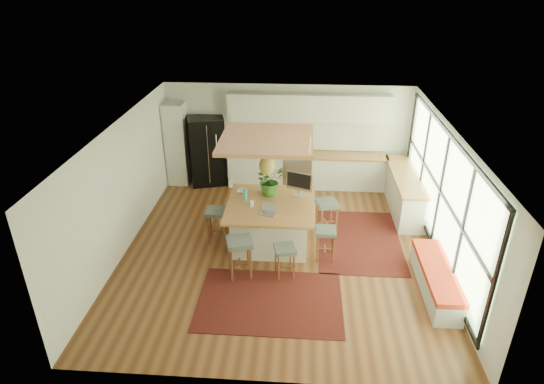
# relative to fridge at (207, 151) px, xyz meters

# --- Properties ---
(floor) EXTENTS (7.00, 7.00, 0.00)m
(floor) POSITION_rel_fridge_xyz_m (2.14, -3.20, -0.93)
(floor) COLOR #522C17
(floor) RESTS_ON ground
(ceiling) EXTENTS (7.00, 7.00, 0.00)m
(ceiling) POSITION_rel_fridge_xyz_m (2.14, -3.20, 1.78)
(ceiling) COLOR white
(ceiling) RESTS_ON ground
(wall_back) EXTENTS (6.50, 0.00, 6.50)m
(wall_back) POSITION_rel_fridge_xyz_m (2.14, 0.30, 0.42)
(wall_back) COLOR silver
(wall_back) RESTS_ON ground
(wall_front) EXTENTS (6.50, 0.00, 6.50)m
(wall_front) POSITION_rel_fridge_xyz_m (2.14, -6.70, 0.42)
(wall_front) COLOR silver
(wall_front) RESTS_ON ground
(wall_left) EXTENTS (0.00, 7.00, 7.00)m
(wall_left) POSITION_rel_fridge_xyz_m (-1.11, -3.20, 0.42)
(wall_left) COLOR silver
(wall_left) RESTS_ON ground
(wall_right) EXTENTS (0.00, 7.00, 7.00)m
(wall_right) POSITION_rel_fridge_xyz_m (5.39, -3.20, 0.42)
(wall_right) COLOR silver
(wall_right) RESTS_ON ground
(window_wall) EXTENTS (0.10, 6.20, 2.60)m
(window_wall) POSITION_rel_fridge_xyz_m (5.36, -3.20, 0.47)
(window_wall) COLOR black
(window_wall) RESTS_ON wall_right
(pantry) EXTENTS (0.55, 0.60, 2.25)m
(pantry) POSITION_rel_fridge_xyz_m (-0.81, -0.02, 0.20)
(pantry) COLOR silver
(pantry) RESTS_ON floor
(back_counter_base) EXTENTS (4.20, 0.60, 0.88)m
(back_counter_base) POSITION_rel_fridge_xyz_m (2.69, -0.02, -0.49)
(back_counter_base) COLOR silver
(back_counter_base) RESTS_ON floor
(back_counter_top) EXTENTS (4.24, 0.64, 0.05)m
(back_counter_top) POSITION_rel_fridge_xyz_m (2.69, -0.02, -0.03)
(back_counter_top) COLOR #925E34
(back_counter_top) RESTS_ON back_counter_base
(backsplash) EXTENTS (4.20, 0.02, 0.80)m
(backsplash) POSITION_rel_fridge_xyz_m (2.69, 0.28, 0.43)
(backsplash) COLOR white
(backsplash) RESTS_ON wall_back
(upper_cabinets) EXTENTS (4.20, 0.34, 0.70)m
(upper_cabinets) POSITION_rel_fridge_xyz_m (2.69, 0.12, 1.22)
(upper_cabinets) COLOR silver
(upper_cabinets) RESTS_ON wall_back
(range) EXTENTS (0.76, 0.62, 1.00)m
(range) POSITION_rel_fridge_xyz_m (2.44, -0.02, -0.43)
(range) COLOR #A5A5AA
(range) RESTS_ON floor
(right_counter_base) EXTENTS (0.60, 2.50, 0.88)m
(right_counter_base) POSITION_rel_fridge_xyz_m (5.07, -1.20, -0.49)
(right_counter_base) COLOR silver
(right_counter_base) RESTS_ON floor
(right_counter_top) EXTENTS (0.64, 2.54, 0.05)m
(right_counter_top) POSITION_rel_fridge_xyz_m (5.07, -1.20, -0.03)
(right_counter_top) COLOR #925E34
(right_counter_top) RESTS_ON right_counter_base
(window_bench) EXTENTS (0.52, 2.00, 0.50)m
(window_bench) POSITION_rel_fridge_xyz_m (5.09, -4.40, -0.68)
(window_bench) COLOR silver
(window_bench) RESTS_ON floor
(ceiling_panel) EXTENTS (1.86, 1.86, 0.80)m
(ceiling_panel) POSITION_rel_fridge_xyz_m (1.84, -2.80, 1.12)
(ceiling_panel) COLOR #925E34
(ceiling_panel) RESTS_ON ceiling
(rug_near) EXTENTS (2.60, 1.80, 0.01)m
(rug_near) POSITION_rel_fridge_xyz_m (2.06, -4.92, -0.92)
(rug_near) COLOR black
(rug_near) RESTS_ON floor
(rug_right) EXTENTS (1.80, 2.60, 0.01)m
(rug_right) POSITION_rel_fridge_xyz_m (3.86, -2.76, -0.92)
(rug_right) COLOR black
(rug_right) RESTS_ON floor
(fridge) EXTENTS (1.08, 0.94, 1.86)m
(fridge) POSITION_rel_fridge_xyz_m (0.00, 0.00, 0.00)
(fridge) COLOR black
(fridge) RESTS_ON floor
(island) EXTENTS (1.85, 1.85, 0.93)m
(island) POSITION_rel_fridge_xyz_m (1.93, -2.92, -0.46)
(island) COLOR #925E34
(island) RESTS_ON floor
(stool_near_left) EXTENTS (0.58, 0.58, 0.80)m
(stool_near_left) POSITION_rel_fridge_xyz_m (1.43, -4.18, -0.57)
(stool_near_left) COLOR #454C4D
(stool_near_left) RESTS_ON floor
(stool_near_right) EXTENTS (0.47, 0.47, 0.66)m
(stool_near_right) POSITION_rel_fridge_xyz_m (2.29, -4.15, -0.57)
(stool_near_right) COLOR #454C4D
(stool_near_right) RESTS_ON floor
(stool_right_front) EXTENTS (0.41, 0.41, 0.69)m
(stool_right_front) POSITION_rel_fridge_xyz_m (3.09, -3.48, -0.57)
(stool_right_front) COLOR #454C4D
(stool_right_front) RESTS_ON floor
(stool_right_back) EXTENTS (0.58, 0.58, 0.77)m
(stool_right_back) POSITION_rel_fridge_xyz_m (3.15, -2.43, -0.57)
(stool_right_back) COLOR #454C4D
(stool_right_back) RESTS_ON floor
(stool_left_side) EXTENTS (0.47, 0.47, 0.75)m
(stool_left_side) POSITION_rel_fridge_xyz_m (0.76, -2.94, -0.57)
(stool_left_side) COLOR #454C4D
(stool_left_side) RESTS_ON floor
(laptop) EXTENTS (0.41, 0.43, 0.24)m
(laptop) POSITION_rel_fridge_xyz_m (1.89, -3.37, 0.12)
(laptop) COLOR #A5A5AA
(laptop) RESTS_ON island
(monitor) EXTENTS (0.64, 0.42, 0.56)m
(monitor) POSITION_rel_fridge_xyz_m (2.51, -2.50, 0.26)
(monitor) COLOR #A5A5AA
(monitor) RESTS_ON island
(microwave) EXTENTS (0.60, 0.38, 0.39)m
(microwave) POSITION_rel_fridge_xyz_m (0.89, -0.01, 0.19)
(microwave) COLOR #A5A5AA
(microwave) RESTS_ON back_counter_top
(island_plant) EXTENTS (0.90, 0.91, 0.53)m
(island_plant) POSITION_rel_fridge_xyz_m (1.88, -2.48, 0.27)
(island_plant) COLOR #1E4C19
(island_plant) RESTS_ON island
(island_bowl) EXTENTS (0.30, 0.30, 0.06)m
(island_bowl) POSITION_rel_fridge_xyz_m (1.27, -2.44, 0.03)
(island_bowl) COLOR white
(island_bowl) RESTS_ON island
(island_bottle_0) EXTENTS (0.07, 0.07, 0.19)m
(island_bottle_0) POSITION_rel_fridge_xyz_m (1.38, -2.82, 0.10)
(island_bottle_0) COLOR #2CABB2
(island_bottle_0) RESTS_ON island
(island_bottle_1) EXTENTS (0.07, 0.07, 0.19)m
(island_bottle_1) POSITION_rel_fridge_xyz_m (1.53, -3.07, 0.10)
(island_bottle_1) COLOR white
(island_bottle_1) RESTS_ON island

